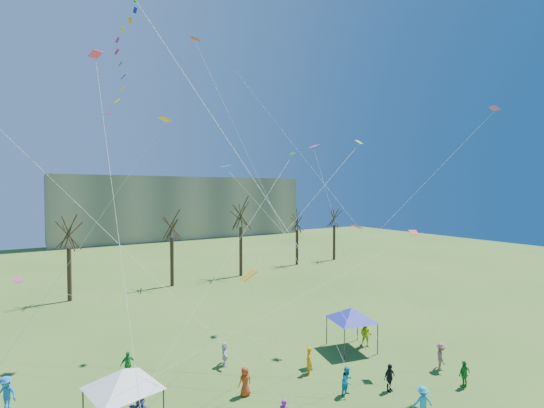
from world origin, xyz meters
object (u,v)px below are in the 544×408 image
distant_building (184,207)px  canopy_tent_blue (352,314)px  big_box_kite (129,52)px  canopy_tent_white (123,379)px

distant_building → canopy_tent_blue: (-12.21, -72.49, -4.89)m
distant_building → big_box_kite: big_box_kite is taller
canopy_tent_blue → distant_building: bearing=80.4°
canopy_tent_white → canopy_tent_blue: canopy_tent_white is taller
distant_building → canopy_tent_blue: bearing=-99.6°
distant_building → big_box_kite: (-27.68, -72.93, 10.99)m
big_box_kite → canopy_tent_white: big_box_kite is taller
big_box_kite → canopy_tent_blue: size_ratio=6.28×
distant_building → big_box_kite: 78.78m
distant_building → canopy_tent_blue: 73.68m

